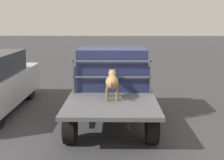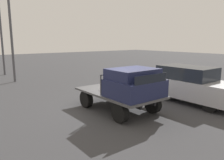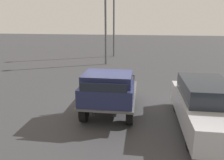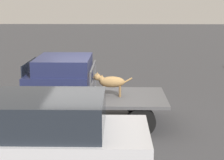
% 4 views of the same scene
% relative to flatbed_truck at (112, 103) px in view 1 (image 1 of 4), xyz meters
% --- Properties ---
extents(ground_plane, '(80.00, 80.00, 0.00)m').
position_rel_flatbed_truck_xyz_m(ground_plane, '(0.00, 0.00, -0.56)').
color(ground_plane, '#38383A').
extents(flatbed_truck, '(3.60, 2.00, 0.77)m').
position_rel_flatbed_truck_xyz_m(flatbed_truck, '(0.00, 0.00, 0.00)').
color(flatbed_truck, black).
rests_on(flatbed_truck, ground).
extents(truck_cab, '(1.60, 1.88, 1.03)m').
position_rel_flatbed_truck_xyz_m(truck_cab, '(0.92, 0.00, 0.69)').
color(truck_cab, '#1E2347').
rests_on(truck_cab, flatbed_truck).
extents(truck_headboard, '(0.04, 1.88, 0.80)m').
position_rel_flatbed_truck_xyz_m(truck_headboard, '(0.09, 0.00, 0.74)').
color(truck_headboard, '#4C4C4F').
rests_on(truck_headboard, flatbed_truck).
extents(dog, '(1.04, 0.29, 0.63)m').
position_rel_flatbed_truck_xyz_m(dog, '(-0.34, -0.01, 0.58)').
color(dog, brown).
rests_on(dog, flatbed_truck).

